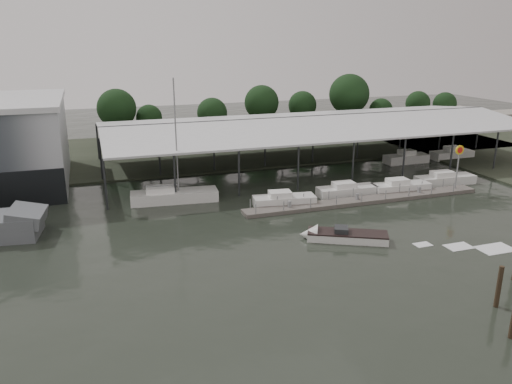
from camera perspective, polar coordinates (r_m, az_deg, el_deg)
name	(u,v)px	position (r m, az deg, el deg)	size (l,w,h in m)	color
ground	(268,256)	(41.60, 1.42, -7.33)	(200.00, 200.00, 0.00)	#232921
land_strip_far	(178,151)	(80.46, -8.95, 4.64)	(140.00, 30.00, 0.30)	#303628
covered_boat_shed	(314,121)	(71.17, 6.61, 8.06)	(58.24, 24.00, 6.96)	silver
floating_dock	(365,200)	(56.15, 12.35, -0.92)	(28.00, 2.00, 1.40)	#605B55
shell_fuel_sign	(459,159)	(62.12, 22.15, 3.50)	(1.10, 0.18, 5.55)	gray
distant_commercial_buildings	(469,119)	(108.99, 23.20, 7.66)	(22.00, 8.00, 4.00)	gray
white_sailboat	(173,196)	(55.61, -9.47, -0.44)	(9.65, 3.50, 13.58)	silver
speedboat_underway	(340,236)	(45.21, 9.58, -4.98)	(17.29, 9.83, 2.00)	silver
moored_cruiser_0	(284,200)	(53.65, 3.18, -0.93)	(6.91, 3.08, 1.70)	silver
moored_cruiser_1	(347,191)	(57.87, 10.33, 0.17)	(7.06, 2.52, 1.70)	silver
moored_cruiser_2	(400,187)	(60.67, 16.15, 0.55)	(7.03, 2.63, 1.70)	silver
moored_cruiser_3	(445,179)	(65.80, 20.75, 1.38)	(7.65, 2.63, 1.70)	silver
horizon_tree_line	(290,104)	(91.83, 3.90, 10.04)	(69.24, 9.68, 11.08)	#312216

